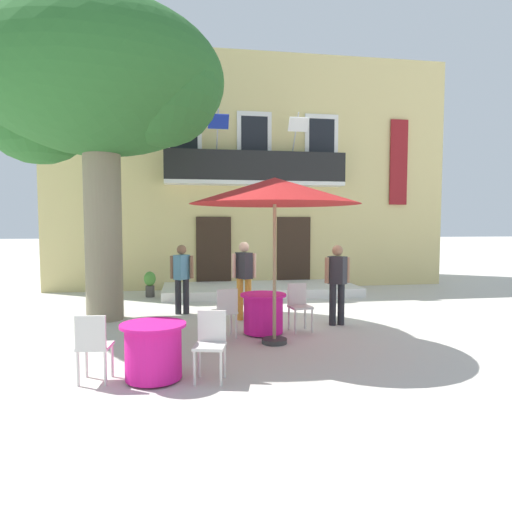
{
  "coord_description": "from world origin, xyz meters",
  "views": [
    {
      "loc": [
        -2.04,
        -9.23,
        2.06
      ],
      "look_at": [
        -0.32,
        1.39,
        1.3
      ],
      "focal_mm": 31.48,
      "sensor_mm": 36.0,
      "label": 1
    }
  ],
  "objects_px": {
    "cafe_chair_near_tree_1": "(299,303)",
    "pedestrian_near_entrance": "(244,276)",
    "cafe_chair_middle_1": "(211,340)",
    "ground_planter_left": "(150,283)",
    "cafe_umbrella": "(275,192)",
    "cafe_table_near_tree": "(263,313)",
    "plane_tree": "(96,88)",
    "pedestrian_by_tree": "(337,280)",
    "pedestrian_mid_plaza": "(182,275)",
    "cafe_chair_near_tree_0": "(226,309)",
    "cafe_chair_middle_0": "(93,343)",
    "cafe_table_middle": "(153,351)"
  },
  "relations": [
    {
      "from": "cafe_chair_near_tree_0",
      "to": "ground_planter_left",
      "type": "height_order",
      "value": "cafe_chair_near_tree_0"
    },
    {
      "from": "cafe_umbrella",
      "to": "ground_planter_left",
      "type": "bearing_deg",
      "value": 114.54
    },
    {
      "from": "plane_tree",
      "to": "pedestrian_by_tree",
      "type": "bearing_deg",
      "value": -15.78
    },
    {
      "from": "cafe_table_near_tree",
      "to": "cafe_chair_near_tree_0",
      "type": "xyz_separation_m",
      "value": [
        -0.73,
        -0.2,
        0.14
      ]
    },
    {
      "from": "cafe_table_near_tree",
      "to": "cafe_umbrella",
      "type": "relative_size",
      "value": 0.3
    },
    {
      "from": "cafe_chair_near_tree_0",
      "to": "pedestrian_near_entrance",
      "type": "distance_m",
      "value": 1.65
    },
    {
      "from": "ground_planter_left",
      "to": "cafe_table_near_tree",
      "type": "bearing_deg",
      "value": -63.09
    },
    {
      "from": "cafe_umbrella",
      "to": "pedestrian_mid_plaza",
      "type": "distance_m",
      "value": 3.67
    },
    {
      "from": "plane_tree",
      "to": "cafe_chair_middle_0",
      "type": "distance_m",
      "value": 6.06
    },
    {
      "from": "cafe_chair_near_tree_0",
      "to": "pedestrian_near_entrance",
      "type": "relative_size",
      "value": 0.54
    },
    {
      "from": "cafe_chair_middle_0",
      "to": "cafe_chair_near_tree_1",
      "type": "bearing_deg",
      "value": 35.83
    },
    {
      "from": "cafe_umbrella",
      "to": "ground_planter_left",
      "type": "distance_m",
      "value": 6.4
    },
    {
      "from": "cafe_umbrella",
      "to": "cafe_table_near_tree",
      "type": "bearing_deg",
      "value": 95.95
    },
    {
      "from": "cafe_table_near_tree",
      "to": "cafe_chair_middle_1",
      "type": "relative_size",
      "value": 0.95
    },
    {
      "from": "cafe_umbrella",
      "to": "ground_planter_left",
      "type": "height_order",
      "value": "cafe_umbrella"
    },
    {
      "from": "cafe_table_near_tree",
      "to": "cafe_umbrella",
      "type": "xyz_separation_m",
      "value": [
        0.07,
        -0.69,
        2.22
      ]
    },
    {
      "from": "cafe_table_near_tree",
      "to": "cafe_table_middle",
      "type": "relative_size",
      "value": 1.0
    },
    {
      "from": "plane_tree",
      "to": "pedestrian_mid_plaza",
      "type": "relative_size",
      "value": 4.17
    },
    {
      "from": "cafe_table_near_tree",
      "to": "pedestrian_mid_plaza",
      "type": "xyz_separation_m",
      "value": [
        -1.51,
        2.15,
        0.51
      ]
    },
    {
      "from": "cafe_chair_near_tree_1",
      "to": "pedestrian_near_entrance",
      "type": "distance_m",
      "value": 1.52
    },
    {
      "from": "cafe_chair_middle_1",
      "to": "ground_planter_left",
      "type": "distance_m",
      "value": 7.24
    },
    {
      "from": "cafe_chair_near_tree_1",
      "to": "pedestrian_mid_plaza",
      "type": "distance_m",
      "value": 3.01
    },
    {
      "from": "cafe_table_middle",
      "to": "cafe_chair_middle_1",
      "type": "bearing_deg",
      "value": -7.33
    },
    {
      "from": "cafe_chair_middle_0",
      "to": "cafe_chair_middle_1",
      "type": "relative_size",
      "value": 1.0
    },
    {
      "from": "cafe_chair_near_tree_0",
      "to": "pedestrian_mid_plaza",
      "type": "xyz_separation_m",
      "value": [
        -0.78,
        2.35,
        0.37
      ]
    },
    {
      "from": "pedestrian_near_entrance",
      "to": "pedestrian_mid_plaza",
      "type": "relative_size",
      "value": 1.06
    },
    {
      "from": "cafe_umbrella",
      "to": "cafe_chair_near_tree_1",
      "type": "bearing_deg",
      "value": 52.48
    },
    {
      "from": "plane_tree",
      "to": "cafe_table_near_tree",
      "type": "xyz_separation_m",
      "value": [
        3.24,
        -1.88,
        -4.53
      ]
    },
    {
      "from": "pedestrian_near_entrance",
      "to": "pedestrian_by_tree",
      "type": "height_order",
      "value": "pedestrian_near_entrance"
    },
    {
      "from": "plane_tree",
      "to": "cafe_table_near_tree",
      "type": "height_order",
      "value": "plane_tree"
    },
    {
      "from": "cafe_chair_near_tree_0",
      "to": "cafe_chair_middle_1",
      "type": "bearing_deg",
      "value": -100.54
    },
    {
      "from": "pedestrian_by_tree",
      "to": "cafe_umbrella",
      "type": "bearing_deg",
      "value": -142.37
    },
    {
      "from": "pedestrian_mid_plaza",
      "to": "cafe_chair_near_tree_1",
      "type": "bearing_deg",
      "value": -41.36
    },
    {
      "from": "cafe_umbrella",
      "to": "pedestrian_by_tree",
      "type": "relative_size",
      "value": 1.77
    },
    {
      "from": "cafe_umbrella",
      "to": "pedestrian_near_entrance",
      "type": "bearing_deg",
      "value": 97.47
    },
    {
      "from": "cafe_umbrella",
      "to": "pedestrian_by_tree",
      "type": "xyz_separation_m",
      "value": [
        1.55,
        1.19,
        -1.69
      ]
    },
    {
      "from": "cafe_chair_near_tree_0",
      "to": "cafe_chair_middle_0",
      "type": "distance_m",
      "value": 2.79
    },
    {
      "from": "cafe_chair_middle_1",
      "to": "cafe_chair_middle_0",
      "type": "bearing_deg",
      "value": 176.42
    },
    {
      "from": "cafe_chair_near_tree_1",
      "to": "cafe_chair_middle_0",
      "type": "xyz_separation_m",
      "value": [
        -3.36,
        -2.43,
        0.0
      ]
    },
    {
      "from": "plane_tree",
      "to": "pedestrian_near_entrance",
      "type": "relative_size",
      "value": 3.94
    },
    {
      "from": "cafe_chair_near_tree_1",
      "to": "pedestrian_near_entrance",
      "type": "relative_size",
      "value": 0.54
    },
    {
      "from": "cafe_chair_near_tree_0",
      "to": "pedestrian_near_entrance",
      "type": "bearing_deg",
      "value": 70.39
    },
    {
      "from": "cafe_chair_near_tree_1",
      "to": "plane_tree",
      "type": "bearing_deg",
      "value": 156.78
    },
    {
      "from": "cafe_chair_near_tree_1",
      "to": "cafe_chair_middle_0",
      "type": "relative_size",
      "value": 1.0
    },
    {
      "from": "cafe_table_middle",
      "to": "pedestrian_by_tree",
      "type": "bearing_deg",
      "value": 38.27
    },
    {
      "from": "cafe_table_middle",
      "to": "cafe_chair_middle_1",
      "type": "relative_size",
      "value": 0.95
    },
    {
      "from": "cafe_chair_middle_1",
      "to": "pedestrian_near_entrance",
      "type": "xyz_separation_m",
      "value": [
        0.94,
        3.65,
        0.43
      ]
    },
    {
      "from": "plane_tree",
      "to": "pedestrian_near_entrance",
      "type": "bearing_deg",
      "value": -10.67
    },
    {
      "from": "cafe_chair_near_tree_0",
      "to": "pedestrian_by_tree",
      "type": "xyz_separation_m",
      "value": [
        2.35,
        0.71,
        0.4
      ]
    },
    {
      "from": "cafe_table_near_tree",
      "to": "pedestrian_by_tree",
      "type": "height_order",
      "value": "pedestrian_by_tree"
    }
  ]
}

